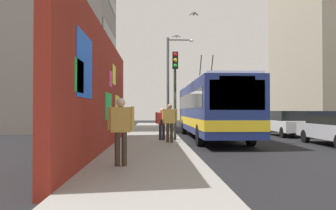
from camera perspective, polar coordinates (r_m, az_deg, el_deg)
name	(u,v)px	position (r m, az deg, el deg)	size (l,w,h in m)	color
ground_plane	(183,143)	(17.22, 2.39, -6.25)	(80.00, 80.00, 0.00)	black
sidewalk_slab	(150,142)	(17.15, -2.98, -6.02)	(48.00, 3.20, 0.15)	gray
graffiti_wall	(103,93)	(13.46, -10.60, 1.93)	(14.46, 0.32, 4.53)	maroon
building_far_left	(57,0)	(30.61, -17.70, 16.10)	(9.23, 8.51, 21.07)	gray
building_far_right	(335,48)	(39.70, 25.60, 8.35)	(13.41, 9.26, 15.86)	#9E937F
city_bus	(211,108)	(19.79, 6.99, -0.42)	(12.56, 2.58, 4.95)	navy
parked_car_white	(288,123)	(23.13, 19.00, -2.77)	(4.20, 1.90, 1.58)	white
parked_car_champagne	(258,120)	(29.00, 14.51, -2.40)	(4.69, 1.77, 1.58)	#C6B793
parked_car_dark_gray	(239,118)	(34.89, 11.59, -2.16)	(4.89, 1.85, 1.58)	#38383D
pedestrian_at_curb	(169,120)	(15.93, 0.24, -2.41)	(0.23, 0.77, 1.75)	#3F3326
pedestrian_near_wall	(121,125)	(9.23, -7.71, -3.33)	(0.24, 0.70, 1.78)	#3F3326
pedestrian_midblock	(162,122)	(17.14, -0.99, -2.72)	(0.22, 0.64, 1.57)	#1E1E2D
traffic_light	(175,81)	(17.40, 1.17, 4.01)	(0.49, 0.28, 4.39)	#2D382D
street_lamp	(171,77)	(23.61, 0.50, 4.53)	(0.44, 1.84, 6.39)	#4C4C51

